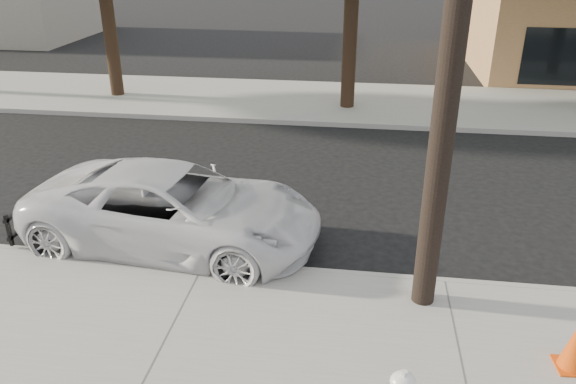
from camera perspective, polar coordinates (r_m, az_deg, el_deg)
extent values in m
plane|color=black|center=(11.60, -5.61, -2.25)|extent=(120.00, 120.00, 0.00)
cube|color=gray|center=(8.13, -12.72, -15.49)|extent=(90.00, 4.40, 0.15)
cube|color=gray|center=(19.41, 0.10, 9.31)|extent=(90.00, 5.00, 0.15)
cube|color=#9E9B93|center=(9.80, -8.41, -7.37)|extent=(90.00, 0.12, 0.16)
cylinder|color=black|center=(20.35, -17.64, 15.26)|extent=(0.44, 0.44, 4.25)
cylinder|color=black|center=(18.05, 6.35, 15.95)|extent=(0.44, 0.44, 4.75)
imported|color=silver|center=(10.33, -11.45, -1.64)|extent=(5.54, 2.99, 1.48)
ellipsoid|color=white|center=(6.59, 11.63, -18.38)|extent=(0.29, 0.29, 0.21)
cube|color=#DD4A0B|center=(8.43, 26.79, -15.50)|extent=(0.43, 0.43, 0.02)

